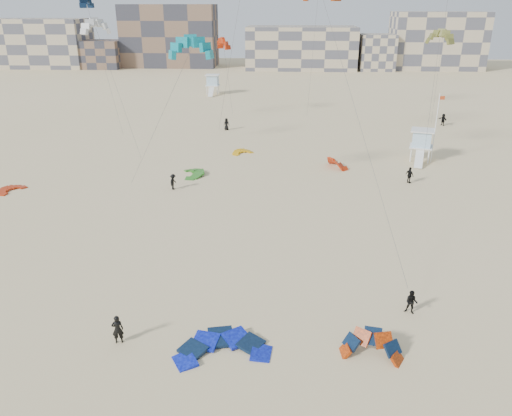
# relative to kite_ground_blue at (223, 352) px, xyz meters

# --- Properties ---
(ground) EXTENTS (320.00, 320.00, 0.00)m
(ground) POSITION_rel_kite_ground_blue_xyz_m (-2.24, 2.89, 0.00)
(ground) COLOR beige
(ground) RESTS_ON ground
(kite_ground_blue) EXTENTS (5.89, 6.08, 1.67)m
(kite_ground_blue) POSITION_rel_kite_ground_blue_xyz_m (0.00, 0.00, 0.00)
(kite_ground_blue) COLOR #1630DC
(kite_ground_blue) RESTS_ON ground
(kite_ground_orange) EXTENTS (3.90, 3.89, 3.36)m
(kite_ground_orange) POSITION_rel_kite_ground_blue_xyz_m (8.33, 0.18, 0.00)
(kite_ground_orange) COLOR #FF4C09
(kite_ground_orange) RESTS_ON ground
(kite_ground_red) EXTENTS (3.97, 3.87, 0.88)m
(kite_ground_red) POSITION_rel_kite_ground_blue_xyz_m (-25.30, 24.76, 0.00)
(kite_ground_red) COLOR red
(kite_ground_red) RESTS_ON ground
(kite_ground_green) EXTENTS (4.53, 4.34, 1.43)m
(kite_ground_green) POSITION_rel_kite_ground_blue_xyz_m (-7.14, 31.14, 0.00)
(kite_ground_green) COLOR #298324
(kite_ground_green) RESTS_ON ground
(kite_ground_red_far) EXTENTS (4.43, 4.39, 3.40)m
(kite_ground_red_far) POSITION_rel_kite_ground_blue_xyz_m (9.67, 34.88, 0.00)
(kite_ground_red_far) COLOR red
(kite_ground_red_far) RESTS_ON ground
(kite_ground_yellow) EXTENTS (3.84, 3.88, 1.37)m
(kite_ground_yellow) POSITION_rel_kite_ground_blue_xyz_m (-2.17, 40.22, 0.00)
(kite_ground_yellow) COLOR #FDB708
(kite_ground_yellow) RESTS_ON ground
(kitesurfer_main) EXTENTS (0.75, 0.59, 1.81)m
(kitesurfer_main) POSITION_rel_kite_ground_blue_xyz_m (-6.10, 0.51, 0.91)
(kitesurfer_main) COLOR black
(kitesurfer_main) RESTS_ON ground
(kitesurfer_b) EXTENTS (0.95, 0.86, 1.59)m
(kitesurfer_b) POSITION_rel_kite_ground_blue_xyz_m (11.45, 4.46, 0.80)
(kitesurfer_b) COLOR black
(kitesurfer_b) RESTS_ON ground
(kitesurfer_c) EXTENTS (0.87, 1.20, 1.68)m
(kitesurfer_c) POSITION_rel_kite_ground_blue_xyz_m (-8.32, 26.16, 0.84)
(kitesurfer_c) COLOR black
(kitesurfer_c) RESTS_ON ground
(kitesurfer_d) EXTENTS (0.95, 1.13, 1.81)m
(kitesurfer_d) POSITION_rel_kite_ground_blue_xyz_m (16.99, 29.58, 0.91)
(kitesurfer_d) COLOR black
(kitesurfer_d) RESTS_ON ground
(kitesurfer_e) EXTENTS (1.05, 0.88, 1.83)m
(kitesurfer_e) POSITION_rel_kite_ground_blue_xyz_m (-5.69, 53.07, 0.91)
(kitesurfer_e) COLOR black
(kitesurfer_e) RESTS_ON ground
(kitesurfer_f) EXTENTS (1.32, 1.80, 1.89)m
(kitesurfer_f) POSITION_rel_kite_ground_blue_xyz_m (28.71, 58.14, 0.94)
(kitesurfer_f) COLOR black
(kitesurfer_f) RESTS_ON ground
(kite_fly_teal_a) EXTENTS (9.33, 4.25, 14.58)m
(kite_fly_teal_a) POSITION_rel_kite_ground_blue_xyz_m (-5.33, 23.69, 14.35)
(kite_fly_teal_a) COLOR #0798A7
(kite_fly_teal_a) RESTS_ON ground
(kite_fly_grey) EXTENTS (7.15, 5.19, 15.91)m
(kite_fly_grey) POSITION_rel_kite_ground_blue_xyz_m (-18.63, 36.83, 15.60)
(kite_fly_grey) COLOR silver
(kite_fly_grey) RESTS_ON ground
(kite_fly_olive) EXTENTS (4.13, 4.15, 15.00)m
(kite_fly_olive) POSITION_rel_kite_ground_blue_xyz_m (19.62, 34.26, 14.77)
(kite_fly_olive) COLOR olive
(kite_fly_olive) RESTS_ON ground
(kite_fly_navy) EXTENTS (6.20, 5.74, 18.33)m
(kite_fly_navy) POSITION_rel_kite_ground_blue_xyz_m (-24.19, 49.54, 18.29)
(kite_fly_navy) COLOR #0C1F3D
(kite_fly_navy) RESTS_ON ground
(kite_fly_red) EXTENTS (4.60, 4.59, 12.33)m
(kite_fly_red) POSITION_rel_kite_ground_blue_xyz_m (-6.75, 60.66, 12.10)
(kite_fly_red) COLOR red
(kite_fly_red) RESTS_ON ground
(lifeguard_tower_near) EXTENTS (3.41, 5.70, 3.89)m
(lifeguard_tower_near) POSITION_rel_kite_ground_blue_xyz_m (20.26, 38.36, 1.93)
(lifeguard_tower_near) COLOR white
(lifeguard_tower_near) RESTS_ON ground
(lifeguard_tower_far) EXTENTS (2.98, 5.65, 4.13)m
(lifeguard_tower_far) POSITION_rel_kite_ground_blue_xyz_m (-12.29, 85.80, 2.05)
(lifeguard_tower_far) COLOR white
(lifeguard_tower_far) RESTS_ON ground
(flagpole) EXTENTS (0.69, 0.11, 8.44)m
(flagpole) POSITION_rel_kite_ground_blue_xyz_m (21.46, 37.56, 4.42)
(flagpole) COLOR white
(flagpole) RESTS_ON ground
(condo_west_a) EXTENTS (30.00, 15.00, 14.00)m
(condo_west_a) POSITION_rel_kite_ground_blue_xyz_m (-72.24, 132.89, 7.00)
(condo_west_a) COLOR #BFAC8C
(condo_west_a) RESTS_ON ground
(condo_west_b) EXTENTS (28.00, 14.00, 18.00)m
(condo_west_b) POSITION_rel_kite_ground_blue_xyz_m (-32.24, 136.89, 9.00)
(condo_west_b) COLOR brown
(condo_west_b) RESTS_ON ground
(condo_mid) EXTENTS (32.00, 16.00, 12.00)m
(condo_mid) POSITION_rel_kite_ground_blue_xyz_m (7.76, 132.89, 6.00)
(condo_mid) COLOR #BFAC8C
(condo_mid) RESTS_ON ground
(condo_east) EXTENTS (26.00, 14.00, 16.00)m
(condo_east) POSITION_rel_kite_ground_blue_xyz_m (47.76, 134.89, 8.00)
(condo_east) COLOR #BFAC8C
(condo_east) RESTS_ON ground
(condo_fill_left) EXTENTS (12.00, 10.00, 8.00)m
(condo_fill_left) POSITION_rel_kite_ground_blue_xyz_m (-52.24, 130.89, 4.00)
(condo_fill_left) COLOR brown
(condo_fill_left) RESTS_ON ground
(condo_fill_right) EXTENTS (10.00, 10.00, 10.00)m
(condo_fill_right) POSITION_rel_kite_ground_blue_xyz_m (29.76, 130.89, 5.00)
(condo_fill_right) COLOR #BFAC8C
(condo_fill_right) RESTS_ON ground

